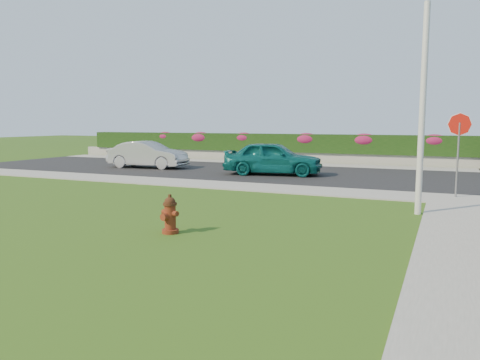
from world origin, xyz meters
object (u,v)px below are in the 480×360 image
at_px(sedan_silver, 148,155).
at_px(utility_pole, 422,111).
at_px(fire_hydrant, 170,215).
at_px(sedan_teal, 273,158).
at_px(stop_sign, 459,134).

relative_size(sedan_silver, utility_pole, 0.77).
relative_size(fire_hydrant, sedan_teal, 0.19).
height_order(utility_pole, stop_sign, utility_pole).
relative_size(sedan_silver, stop_sign, 1.54).
bearing_deg(stop_sign, sedan_teal, 163.61).
distance_m(fire_hydrant, stop_sign, 9.82).
xyz_separation_m(sedan_teal, sedan_silver, (-7.11, 0.38, -0.07)).
bearing_deg(fire_hydrant, utility_pole, 55.86).
bearing_deg(utility_pole, sedan_teal, 133.31).
bearing_deg(sedan_teal, stop_sign, -125.88).
xyz_separation_m(sedan_silver, utility_pole, (13.71, -7.38, 1.97)).
bearing_deg(utility_pole, fire_hydrant, -137.12).
bearing_deg(utility_pole, stop_sign, 74.05).
xyz_separation_m(fire_hydrant, sedan_teal, (-1.79, 11.47, 0.39)).
relative_size(fire_hydrant, utility_pole, 0.16).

